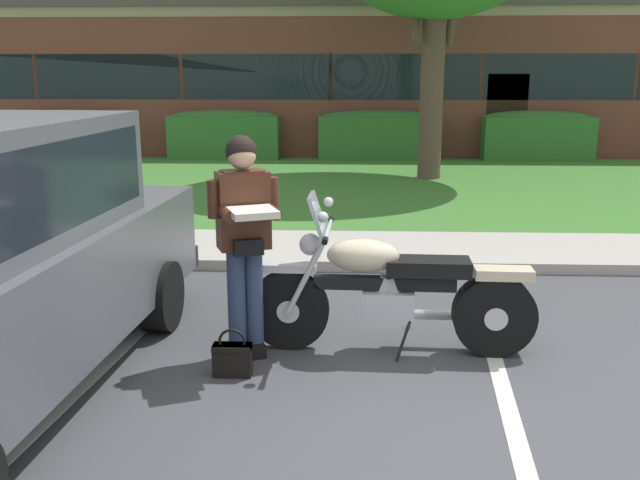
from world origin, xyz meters
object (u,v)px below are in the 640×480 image
(handbag, at_px, (232,357))
(hedge_center_left, at_px, (225,134))
(rider_person, at_px, (244,230))
(hedge_center_right, at_px, (379,134))
(motorcycle, at_px, (401,292))
(hedge_left, at_px, (73,133))
(brick_building, at_px, (335,78))
(hedge_right, at_px, (536,135))

(handbag, distance_m, hedge_center_left, 12.76)
(rider_person, distance_m, hedge_center_left, 12.40)
(hedge_center_left, bearing_deg, hedge_center_right, 0.00)
(motorcycle, bearing_deg, rider_person, -173.30)
(hedge_left, xyz_separation_m, hedge_center_left, (3.82, 0.00, 0.00))
(motorcycle, height_order, brick_building, brick_building)
(rider_person, xyz_separation_m, hedge_left, (-6.14, 12.17, -0.36))
(handbag, bearing_deg, hedge_left, 115.88)
(hedge_center_left, distance_m, brick_building, 6.73)
(hedge_left, bearing_deg, rider_person, -63.24)
(hedge_center_left, xyz_separation_m, hedge_center_right, (3.82, 0.00, 0.00))
(motorcycle, relative_size, hedge_center_right, 0.76)
(rider_person, bearing_deg, hedge_right, 66.39)
(hedge_center_right, distance_m, brick_building, 6.32)
(rider_person, bearing_deg, brick_building, 89.10)
(rider_person, xyz_separation_m, hedge_right, (5.32, 12.17, -0.36))
(hedge_left, distance_m, hedge_center_right, 7.64)
(handbag, xyz_separation_m, brick_building, (0.34, 18.61, 1.80))
(motorcycle, xyz_separation_m, handbag, (-1.24, -0.51, -0.34))
(handbag, relative_size, hedge_center_left, 0.13)
(motorcycle, distance_m, hedge_center_left, 12.54)
(hedge_center_left, bearing_deg, hedge_right, 0.00)
(hedge_center_left, xyz_separation_m, brick_building, (2.61, 6.07, 1.29))
(handbag, xyz_separation_m, hedge_right, (5.37, 12.54, 0.51))
(motorcycle, distance_m, handbag, 1.39)
(rider_person, relative_size, handbag, 4.74)
(motorcycle, distance_m, hedge_right, 12.72)
(rider_person, xyz_separation_m, hedge_center_right, (1.50, 12.17, -0.36))
(handbag, height_order, hedge_left, hedge_left)
(motorcycle, bearing_deg, handbag, -157.76)
(handbag, relative_size, hedge_center_right, 0.12)
(handbag, bearing_deg, motorcycle, 22.24)
(hedge_center_right, bearing_deg, rider_person, -97.03)
(motorcycle, bearing_deg, hedge_right, 71.06)
(brick_building, bearing_deg, hedge_center_left, -113.26)
(rider_person, bearing_deg, motorcycle, 6.70)
(motorcycle, bearing_deg, brick_building, 92.86)
(hedge_left, height_order, hedge_center_right, same)
(hedge_left, xyz_separation_m, hedge_right, (11.46, 0.00, 0.00))
(hedge_left, bearing_deg, hedge_center_left, 0.00)
(rider_person, height_order, brick_building, brick_building)
(motorcycle, bearing_deg, hedge_center_right, 88.53)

